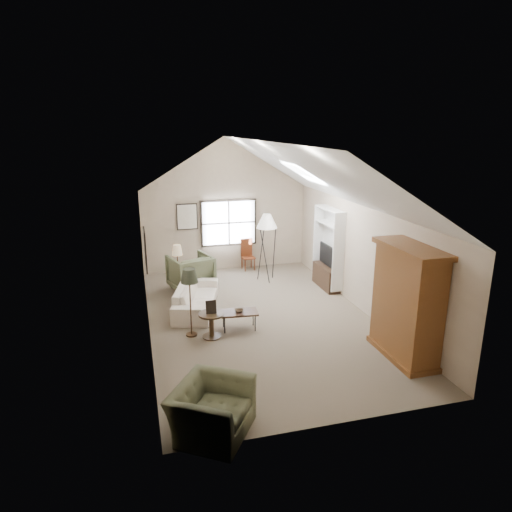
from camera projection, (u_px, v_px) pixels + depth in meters
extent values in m
cube|color=#6D5F4E|center=(260.00, 319.00, 10.53)|extent=(5.00, 8.00, 0.01)
cube|color=tan|center=(225.00, 229.00, 13.89)|extent=(5.00, 0.01, 2.50)
cube|color=tan|center=(336.00, 349.00, 6.47)|extent=(5.00, 0.01, 2.50)
cube|color=tan|center=(146.00, 277.00, 9.56)|extent=(0.01, 8.00, 2.50)
cube|color=tan|center=(362.00, 259.00, 10.81)|extent=(0.01, 8.00, 2.50)
cube|color=black|center=(229.00, 223.00, 13.83)|extent=(1.72, 0.08, 1.42)
cube|color=black|center=(145.00, 250.00, 9.71)|extent=(0.68, 0.04, 0.88)
cube|color=black|center=(187.00, 217.00, 13.45)|extent=(0.62, 0.04, 0.78)
cube|color=brown|center=(407.00, 303.00, 8.54)|extent=(0.60, 1.50, 2.20)
cube|color=white|center=(328.00, 247.00, 12.28)|extent=(0.32, 1.30, 2.10)
cube|color=#382316|center=(326.00, 277.00, 12.51)|extent=(0.34, 1.18, 0.60)
cube|color=black|center=(327.00, 255.00, 12.34)|extent=(0.05, 0.90, 0.55)
imported|color=white|center=(196.00, 297.00, 10.99)|extent=(1.42, 2.32, 0.63)
imported|color=#5E6648|center=(212.00, 410.00, 6.55)|extent=(1.46, 1.50, 0.74)
imported|color=#565F43|center=(191.00, 272.00, 12.28)|extent=(1.30, 1.32, 0.97)
cube|color=#3C2418|center=(239.00, 320.00, 9.94)|extent=(0.85, 0.53, 0.41)
imported|color=#382917|center=(239.00, 311.00, 9.88)|extent=(0.21, 0.21, 0.05)
cylinder|color=#392A17|center=(212.00, 325.00, 9.55)|extent=(0.67, 0.67, 0.54)
cube|color=brown|center=(248.00, 255.00, 13.99)|extent=(0.40, 0.40, 0.94)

